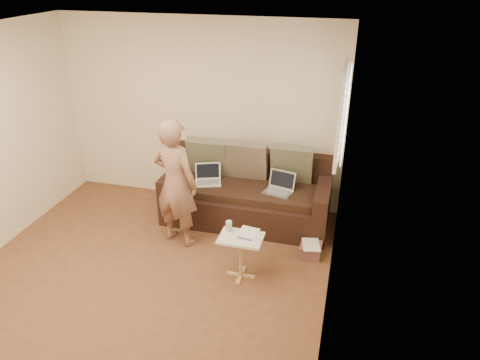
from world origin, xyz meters
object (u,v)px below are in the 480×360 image
(person, at_px, (176,183))
(striped_box, at_px, (311,250))
(laptop_silver, at_px, (278,193))
(drinking_glass, at_px, (229,226))
(sofa, at_px, (247,192))
(side_table, at_px, (241,257))
(laptop_white, at_px, (208,183))

(person, xyz_separation_m, striped_box, (1.66, 0.09, -0.74))
(laptop_silver, xyz_separation_m, drinking_glass, (-0.36, -1.02, 0.06))
(sofa, distance_m, side_table, 1.25)
(laptop_silver, relative_size, laptop_white, 1.04)
(side_table, bearing_deg, striped_box, 39.07)
(laptop_silver, relative_size, person, 0.22)
(person, height_order, drinking_glass, person)
(laptop_silver, bearing_deg, sofa, 179.95)
(person, height_order, striped_box, person)
(sofa, relative_size, person, 1.35)
(laptop_silver, height_order, drinking_glass, drinking_glass)
(laptop_white, height_order, striped_box, laptop_white)
(laptop_white, xyz_separation_m, striped_box, (1.47, -0.55, -0.44))
(drinking_glass, height_order, striped_box, drinking_glass)
(side_table, bearing_deg, laptop_white, 123.51)
(sofa, distance_m, striped_box, 1.20)
(person, relative_size, striped_box, 6.38)
(laptop_silver, xyz_separation_m, laptop_white, (-0.95, 0.03, 0.00))
(side_table, xyz_separation_m, drinking_glass, (-0.16, 0.09, 0.32))
(laptop_silver, distance_m, laptop_white, 0.95)
(sofa, xyz_separation_m, laptop_silver, (0.44, -0.11, 0.10))
(sofa, height_order, striped_box, sofa)
(laptop_white, bearing_deg, laptop_silver, -21.61)
(side_table, bearing_deg, person, 152.37)
(laptop_silver, bearing_deg, side_table, -86.49)
(sofa, relative_size, side_table, 4.21)
(laptop_white, xyz_separation_m, side_table, (0.75, -1.14, -0.26))
(person, bearing_deg, laptop_white, -92.01)
(laptop_silver, relative_size, side_table, 0.68)
(person, xyz_separation_m, drinking_glass, (0.78, -0.40, -0.24))
(sofa, height_order, laptop_white, sofa)
(laptop_silver, distance_m, side_table, 1.16)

